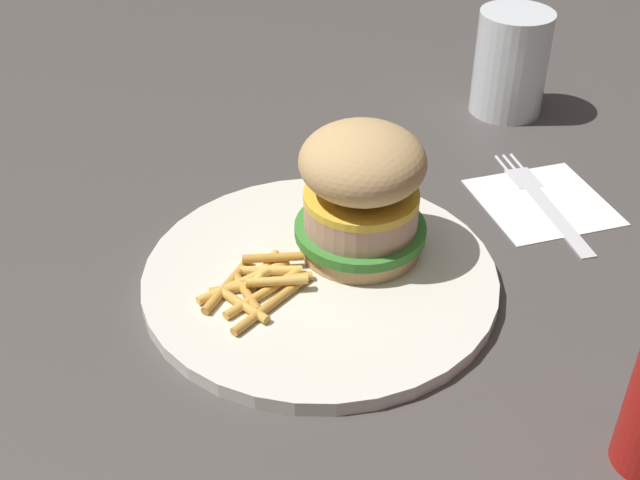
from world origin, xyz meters
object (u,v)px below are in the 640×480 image
fries_pile (258,284)px  napkin (543,202)px  drink_glass (510,68)px  plate (320,277)px  sandwich (362,191)px  fork (542,198)px

fries_pile → napkin: bearing=24.6°
drink_glass → fries_pile: bearing=-132.0°
plate → drink_glass: 0.36m
sandwich → napkin: sandwich is taller
plate → napkin: plate is taller
sandwich → drink_glass: size_ratio=0.99×
napkin → drink_glass: size_ratio=1.01×
sandwich → fries_pile: (-0.08, -0.05, -0.05)m
fries_pile → fork: 0.29m
plate → fries_pile: size_ratio=2.80×
drink_glass → napkin: bearing=-93.9°
fork → sandwich: bearing=-157.3°
plate → fries_pile: fries_pile is taller
napkin → drink_glass: (0.01, 0.18, 0.05)m
plate → fries_pile: (-0.05, -0.02, 0.01)m
plate → drink_glass: (0.22, 0.28, 0.04)m
plate → sandwich: bearing=39.1°
plate → sandwich: 0.08m
fries_pile → napkin: size_ratio=0.90×
drink_glass → plate: bearing=-128.2°
plate → drink_glass: drink_glass is taller
fries_pile → drink_glass: size_ratio=0.91×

